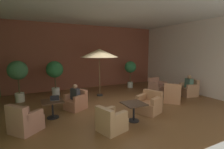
{
  "coord_description": "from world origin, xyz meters",
  "views": [
    {
      "loc": [
        -3.38,
        -6.43,
        2.41
      ],
      "look_at": [
        0.0,
        0.4,
        1.33
      ],
      "focal_mm": 26.38,
      "sensor_mm": 36.0,
      "label": 1
    }
  ],
  "objects": [
    {
      "name": "patio_umbrella_tall_red",
      "position": [
        -0.1,
        1.71,
        2.3
      ],
      "size": [
        2.01,
        2.01,
        2.53
      ],
      "color": "#2D2D2D",
      "rests_on": "ground_plane"
    },
    {
      "name": "iced_drink_cup",
      "position": [
        -2.75,
        -0.26,
        0.7
      ],
      "size": [
        0.08,
        0.08,
        0.11
      ],
      "primitive_type": "cylinder",
      "color": "white",
      "rests_on": "cafe_table_front_left"
    },
    {
      "name": "cafe_table_front_left",
      "position": [
        -2.77,
        -0.34,
        0.48
      ],
      "size": [
        0.74,
        0.74,
        0.64
      ],
      "color": "black",
      "rests_on": "ground_plane"
    },
    {
      "name": "patron_blue_shirt",
      "position": [
        4.19,
        -0.47,
        0.75
      ],
      "size": [
        0.33,
        0.44,
        0.69
      ],
      "color": "#4A6F5E",
      "rests_on": "ground_plane"
    },
    {
      "name": "ground_plane",
      "position": [
        0.0,
        0.0,
        -0.01
      ],
      "size": [
        10.04,
        8.07,
        0.02
      ],
      "primitive_type": "cube",
      "color": "brown"
    },
    {
      "name": "armchair_front_left_north",
      "position": [
        -3.65,
        -1.08,
        0.33
      ],
      "size": [
        1.05,
        1.05,
        0.88
      ],
      "color": "tan",
      "rests_on": "ground_plane"
    },
    {
      "name": "armchair_mid_center_north",
      "position": [
        0.7,
        -1.48,
        0.32
      ],
      "size": [
        1.01,
        1.03,
        0.85
      ],
      "color": "tan",
      "rests_on": "ground_plane"
    },
    {
      "name": "armchair_front_right_north",
      "position": [
        4.24,
        -0.48,
        0.34
      ],
      "size": [
        0.89,
        0.87,
        0.9
      ],
      "color": "tan",
      "rests_on": "ground_plane"
    },
    {
      "name": "armchair_front_right_east",
      "position": [
        3.07,
        0.73,
        0.33
      ],
      "size": [
        0.95,
        0.9,
        0.89
      ],
      "color": "tan",
      "rests_on": "ground_plane"
    },
    {
      "name": "open_laptop",
      "position": [
        -2.68,
        -0.33,
        0.69
      ],
      "size": [
        0.35,
        0.28,
        0.2
      ],
      "color": "#9EA0A5",
      "rests_on": "cafe_table_front_left"
    },
    {
      "name": "armchair_mid_center_east",
      "position": [
        -1.31,
        -2.18,
        0.3
      ],
      "size": [
        0.92,
        0.88,
        0.78
      ],
      "color": "tan",
      "rests_on": "ground_plane"
    },
    {
      "name": "ceiling_slab",
      "position": [
        0.0,
        0.0,
        4.09
      ],
      "size": [
        10.04,
        8.07,
        0.06
      ],
      "primitive_type": "cube",
      "color": "silver",
      "rests_on": "wall_back_brick"
    },
    {
      "name": "wall_right_plain",
      "position": [
        4.98,
        0.0,
        2.03
      ],
      "size": [
        0.08,
        8.07,
        4.06
      ],
      "primitive_type": "cube",
      "color": "silver",
      "rests_on": "ground_plane"
    },
    {
      "name": "armchair_front_left_east",
      "position": [
        -1.77,
        0.22,
        0.3
      ],
      "size": [
        1.01,
        1.0,
        0.79
      ],
      "color": "#C07859",
      "rests_on": "ground_plane"
    },
    {
      "name": "cafe_table_mid_center",
      "position": [
        -0.29,
        -1.88,
        0.5
      ],
      "size": [
        0.75,
        0.75,
        0.64
      ],
      "color": "black",
      "rests_on": "ground_plane"
    },
    {
      "name": "cafe_table_front_right",
      "position": [
        3.26,
        -0.26,
        0.49
      ],
      "size": [
        0.73,
        0.73,
        0.64
      ],
      "color": "black",
      "rests_on": "ground_plane"
    },
    {
      "name": "potted_tree_left_corner",
      "position": [
        -2.26,
        2.75,
        1.33
      ],
      "size": [
        0.89,
        0.89,
        1.89
      ],
      "color": "silver",
      "rests_on": "ground_plane"
    },
    {
      "name": "patron_by_window",
      "position": [
        -1.81,
        0.2,
        0.7
      ],
      "size": [
        0.36,
        0.43,
        0.65
      ],
      "color": "#303137",
      "rests_on": "ground_plane"
    },
    {
      "name": "wall_back_brick",
      "position": [
        0.0,
        3.99,
        2.03
      ],
      "size": [
        10.04,
        0.08,
        4.06
      ],
      "primitive_type": "cube",
      "color": "brown",
      "rests_on": "ground_plane"
    },
    {
      "name": "potted_tree_mid_right",
      "position": [
        -3.95,
        2.38,
        1.4
      ],
      "size": [
        0.89,
        0.89,
        1.97
      ],
      "color": "beige",
      "rests_on": "ground_plane"
    },
    {
      "name": "armchair_front_right_south",
      "position": [
        2.51,
        -0.93,
        0.34
      ],
      "size": [
        1.02,
        1.03,
        0.94
      ],
      "color": "tan",
      "rests_on": "ground_plane"
    },
    {
      "name": "potted_tree_mid_left",
      "position": [
        2.49,
        2.71,
        1.26
      ],
      "size": [
        0.76,
        0.76,
        1.75
      ],
      "color": "silver",
      "rests_on": "ground_plane"
    }
  ]
}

